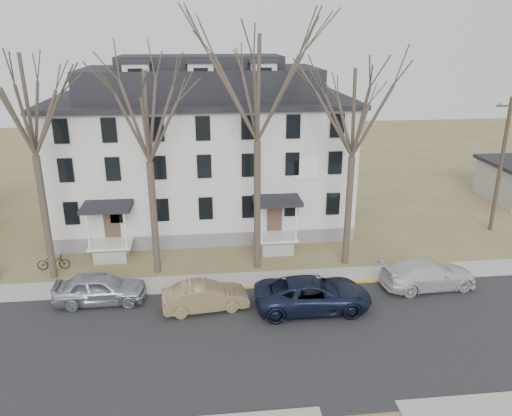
{
  "coord_description": "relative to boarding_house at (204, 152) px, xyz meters",
  "views": [
    {
      "loc": [
        -2.07,
        -17.53,
        13.61
      ],
      "look_at": [
        0.84,
        9.0,
        4.11
      ],
      "focal_mm": 35.0,
      "sensor_mm": 36.0,
      "label": 1
    }
  ],
  "objects": [
    {
      "name": "ground",
      "position": [
        2.0,
        -17.95,
        -5.38
      ],
      "size": [
        120.0,
        120.0,
        0.0
      ],
      "primitive_type": "plane",
      "color": "olive",
      "rests_on": "ground"
    },
    {
      "name": "main_road",
      "position": [
        2.0,
        -15.95,
        -5.38
      ],
      "size": [
        120.0,
        10.0,
        0.04
      ],
      "primitive_type": "cube",
      "color": "#27272A",
      "rests_on": "ground"
    },
    {
      "name": "far_sidewalk",
      "position": [
        2.0,
        -9.95,
        -5.38
      ],
      "size": [
        120.0,
        2.0,
        0.08
      ],
      "primitive_type": "cube",
      "color": "#A09F97",
      "rests_on": "ground"
    },
    {
      "name": "yellow_curb",
      "position": [
        7.0,
        -10.85,
        -5.38
      ],
      "size": [
        14.0,
        0.25,
        0.06
      ],
      "primitive_type": "cube",
      "color": "gold",
      "rests_on": "ground"
    },
    {
      "name": "boarding_house",
      "position": [
        0.0,
        0.0,
        0.0
      ],
      "size": [
        20.8,
        12.36,
        12.05
      ],
      "color": "slate",
      "rests_on": "ground"
    },
    {
      "name": "tree_far_left",
      "position": [
        -9.0,
        -8.15,
        4.96
      ],
      "size": [
        8.4,
        8.4,
        13.72
      ],
      "color": "#473B31",
      "rests_on": "ground"
    },
    {
      "name": "tree_mid_left",
      "position": [
        -3.0,
        -8.15,
        4.22
      ],
      "size": [
        7.8,
        7.8,
        12.74
      ],
      "color": "#473B31",
      "rests_on": "ground"
    },
    {
      "name": "tree_center",
      "position": [
        3.0,
        -8.15,
        5.71
      ],
      "size": [
        9.0,
        9.0,
        14.7
      ],
      "color": "#473B31",
      "rests_on": "ground"
    },
    {
      "name": "tree_mid_right",
      "position": [
        8.5,
        -8.15,
        4.22
      ],
      "size": [
        7.8,
        7.8,
        12.74
      ],
      "color": "#473B31",
      "rests_on": "ground"
    },
    {
      "name": "utility_pole_far",
      "position": [
        20.5,
        -3.95,
        -0.47
      ],
      "size": [
        2.0,
        0.28,
        9.5
      ],
      "color": "#3D3023",
      "rests_on": "ground"
    },
    {
      "name": "car_silver",
      "position": [
        -5.7,
        -11.46,
        -4.57
      ],
      "size": [
        4.77,
        1.93,
        1.62
      ],
      "primitive_type": "imported",
      "rotation": [
        0.0,
        0.0,
        1.57
      ],
      "color": "#9CA1AB",
      "rests_on": "ground"
    },
    {
      "name": "car_tan",
      "position": [
        -0.2,
        -12.78,
        -4.66
      ],
      "size": [
        4.55,
        2.06,
        1.45
      ],
      "primitive_type": "imported",
      "rotation": [
        0.0,
        0.0,
        1.69
      ],
      "color": "#8E754E",
      "rests_on": "ground"
    },
    {
      "name": "car_navy",
      "position": [
        5.3,
        -13.33,
        -4.55
      ],
      "size": [
        5.99,
        2.77,
        1.66
      ],
      "primitive_type": "imported",
      "rotation": [
        0.0,
        0.0,
        1.57
      ],
      "color": "#141A31",
      "rests_on": "ground"
    },
    {
      "name": "car_white",
      "position": [
        12.19,
        -11.77,
        -4.6
      ],
      "size": [
        5.52,
        2.61,
        1.55
      ],
      "primitive_type": "imported",
      "rotation": [
        0.0,
        0.0,
        1.65
      ],
      "color": "silver",
      "rests_on": "ground"
    },
    {
      "name": "bicycle_left",
      "position": [
        -9.22,
        -7.22,
        -4.88
      ],
      "size": [
        1.94,
        0.75,
        1.0
      ],
      "primitive_type": "imported",
      "rotation": [
        0.0,
        0.0,
        1.62
      ],
      "color": "black",
      "rests_on": "ground"
    }
  ]
}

